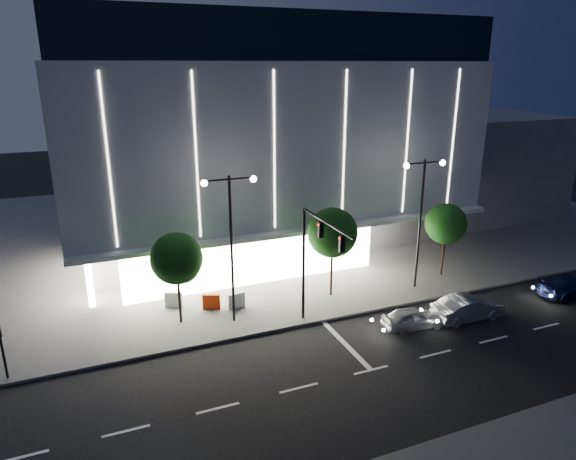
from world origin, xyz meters
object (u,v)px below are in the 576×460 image
(tree_mid, at_px, (333,235))
(traffic_mast, at_px, (314,250))
(tree_left, at_px, (177,261))
(car_second, at_px, (468,308))
(barrier_c, at_px, (211,302))
(barrier_d, at_px, (236,300))
(barrier_b, at_px, (174,300))
(street_lamp_west, at_px, (231,228))
(car_lead, at_px, (413,318))
(car_third, at_px, (572,286))
(ped_signal_far, at_px, (2,347))
(tree_right, at_px, (446,226))
(street_lamp_east, at_px, (421,205))

(tree_mid, bearing_deg, traffic_mast, -129.42)
(tree_left, distance_m, car_second, 17.64)
(barrier_c, xyz_separation_m, barrier_d, (1.50, -0.43, 0.00))
(barrier_b, bearing_deg, street_lamp_west, -23.04)
(car_second, distance_m, barrier_b, 18.22)
(tree_mid, xyz_separation_m, car_lead, (2.54, -5.64, -3.70))
(car_third, bearing_deg, ped_signal_far, 86.50)
(ped_signal_far, height_order, barrier_c, ped_signal_far)
(car_third, bearing_deg, traffic_mast, 85.09)
(car_second, distance_m, barrier_c, 15.78)
(traffic_mast, xyz_separation_m, street_lamp_west, (-4.00, 2.66, 0.93))
(ped_signal_far, distance_m, barrier_d, 13.04)
(street_lamp_west, bearing_deg, car_lead, -25.78)
(barrier_c, bearing_deg, tree_left, -134.84)
(car_third, height_order, barrier_c, car_third)
(tree_left, distance_m, barrier_c, 4.10)
(street_lamp_west, distance_m, barrier_c, 5.73)
(barrier_c, distance_m, barrier_d, 1.56)
(tree_left, bearing_deg, ped_signal_far, -164.39)
(tree_mid, distance_m, tree_right, 9.01)
(car_third, bearing_deg, tree_right, 47.38)
(tree_right, distance_m, barrier_b, 19.43)
(car_second, bearing_deg, traffic_mast, 77.28)
(barrier_c, bearing_deg, tree_mid, 13.76)
(ped_signal_far, height_order, car_second, ped_signal_far)
(street_lamp_west, relative_size, car_third, 1.86)
(street_lamp_east, relative_size, tree_right, 1.63)
(car_second, xyz_separation_m, barrier_b, (-16.30, 8.13, -0.10))
(tree_left, xyz_separation_m, car_lead, (12.54, -5.64, -3.40))
(traffic_mast, distance_m, street_lamp_east, 9.43)
(street_lamp_east, height_order, tree_left, street_lamp_east)
(car_second, bearing_deg, car_third, -88.41)
(tree_mid, relative_size, barrier_d, 5.59)
(traffic_mast, height_order, car_lead, traffic_mast)
(street_lamp_west, distance_m, tree_right, 16.19)
(tree_mid, relative_size, barrier_b, 5.59)
(ped_signal_far, xyz_separation_m, barrier_b, (8.98, 4.66, -1.24))
(tree_right, bearing_deg, car_third, -44.87)
(street_lamp_east, bearing_deg, barrier_b, 168.84)
(tree_left, height_order, barrier_b, tree_left)
(car_second, bearing_deg, tree_mid, 47.50)
(tree_left, height_order, tree_mid, tree_mid)
(street_lamp_east, xyz_separation_m, barrier_d, (-12.38, 1.55, -5.31))
(tree_mid, height_order, car_second, tree_mid)
(tree_right, relative_size, car_third, 1.14)
(street_lamp_west, height_order, tree_left, street_lamp_west)
(tree_mid, xyz_separation_m, barrier_b, (-10.04, 2.14, -3.68))
(street_lamp_west, relative_size, barrier_c, 8.18)
(car_lead, height_order, barrier_c, car_lead)
(traffic_mast, bearing_deg, tree_mid, 50.58)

